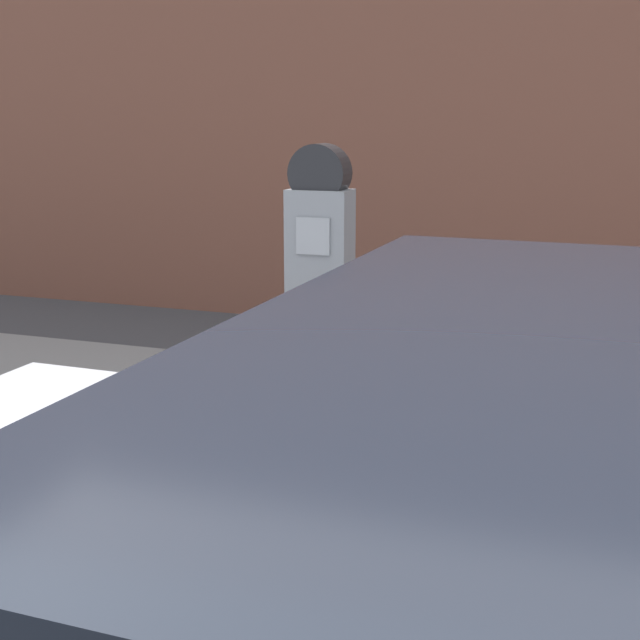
# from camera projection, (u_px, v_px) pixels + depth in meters

# --- Properties ---
(sidewalk) EXTENTS (24.00, 2.80, 0.10)m
(sidewalk) POSITION_uv_depth(u_px,v_px,m) (444.00, 477.00, 4.02)
(sidewalk) COLOR #9E9B96
(sidewalk) RESTS_ON ground_plane
(parking_meter) EXTENTS (0.19, 0.12, 1.46)m
(parking_meter) POSITION_uv_depth(u_px,v_px,m) (320.00, 274.00, 2.74)
(parking_meter) COLOR slate
(parking_meter) RESTS_ON sidewalk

